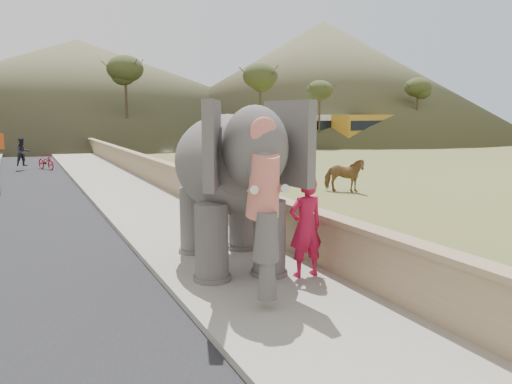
{
  "coord_description": "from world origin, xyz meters",
  "views": [
    {
      "loc": [
        -3.71,
        -9.36,
        3.11
      ],
      "look_at": [
        0.2,
        -1.15,
        1.7
      ],
      "focal_mm": 35.0,
      "sensor_mm": 36.0,
      "label": 1
    }
  ],
  "objects": [
    {
      "name": "bus_orange",
      "position": [
        29.02,
        31.13,
        1.55
      ],
      "size": [
        11.28,
        4.81,
        3.1
      ],
      "primitive_type": "cube",
      "rotation": [
        0.0,
        0.0,
        1.79
      ],
      "color": "#BF8521",
      "rests_on": "ground"
    },
    {
      "name": "trees",
      "position": [
        1.95,
        28.97,
        3.98
      ],
      "size": [
        47.4,
        41.84,
        9.08
      ],
      "color": "#473828",
      "rests_on": "ground"
    },
    {
      "name": "motorcyclist",
      "position": [
        -2.83,
        21.38,
        0.71
      ],
      "size": [
        2.28,
        1.9,
        1.84
      ],
      "color": "maroon",
      "rests_on": "ground"
    },
    {
      "name": "hill_far",
      "position": [
        5.0,
        70.0,
        7.0
      ],
      "size": [
        80.0,
        80.0,
        14.0
      ],
      "primitive_type": "cone",
      "color": "brown",
      "rests_on": "ground"
    },
    {
      "name": "parapet",
      "position": [
        1.65,
        10.0,
        0.55
      ],
      "size": [
        0.3,
        120.0,
        1.1
      ],
      "primitive_type": "cube",
      "color": "tan",
      "rests_on": "ground"
    },
    {
      "name": "hill_right",
      "position": [
        36.0,
        52.0,
        8.0
      ],
      "size": [
        56.0,
        56.0,
        16.0
      ],
      "primitive_type": "cone",
      "color": "brown",
      "rests_on": "ground"
    },
    {
      "name": "distant_car",
      "position": [
        18.15,
        36.47,
        0.72
      ],
      "size": [
        4.55,
        3.32,
        1.44
      ],
      "primitive_type": "imported",
      "rotation": [
        0.0,
        0.0,
        1.14
      ],
      "color": "silver",
      "rests_on": "ground"
    },
    {
      "name": "ground",
      "position": [
        0.0,
        0.0,
        0.0
      ],
      "size": [
        160.0,
        160.0,
        0.0
      ],
      "primitive_type": "plane",
      "color": "olive",
      "rests_on": "ground"
    },
    {
      "name": "elephant_and_man",
      "position": [
        0.02,
        -0.33,
        1.71
      ],
      "size": [
        2.83,
        4.62,
        3.14
      ],
      "color": "#655F5B",
      "rests_on": "ground"
    },
    {
      "name": "walkway",
      "position": [
        0.0,
        10.0,
        0.07
      ],
      "size": [
        3.0,
        120.0,
        0.15
      ],
      "primitive_type": "cube",
      "color": "#9E9687",
      "rests_on": "ground"
    },
    {
      "name": "bus_white",
      "position": [
        24.08,
        32.19,
        1.55
      ],
      "size": [
        11.07,
        2.84,
        3.1
      ],
      "primitive_type": "cube",
      "rotation": [
        0.0,
        0.0,
        1.54
      ],
      "color": "white",
      "rests_on": "ground"
    },
    {
      "name": "cow",
      "position": [
        8.11,
        7.17,
        0.69
      ],
      "size": [
        1.71,
        1.66,
        1.38
      ],
      "primitive_type": "imported",
      "rotation": [
        0.0,
        0.0,
        0.82
      ],
      "color": "brown",
      "rests_on": "ground"
    }
  ]
}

